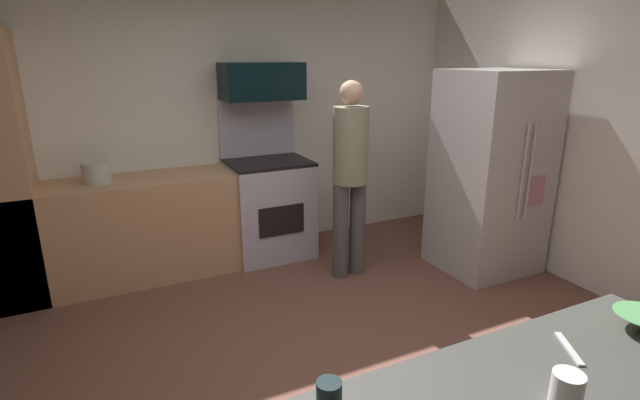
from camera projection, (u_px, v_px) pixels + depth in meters
name	position (u px, v px, depth m)	size (l,w,h in m)	color
ground_plane	(330.00, 376.00, 2.98)	(5.20, 4.80, 0.02)	brown
wall_back	(221.00, 121.00, 4.61)	(5.20, 0.12, 2.60)	silver
wall_right	(626.00, 138.00, 3.65)	(0.12, 4.80, 2.60)	silver
lower_cabinet_run	(136.00, 229.00, 4.18)	(2.40, 0.60, 0.90)	tan
oven_range	(269.00, 204.00, 4.67)	(0.76, 0.65, 1.51)	#BDB5C8
microwave	(262.00, 81.00, 4.40)	(0.74, 0.38, 0.34)	black
refrigerator	(490.00, 173.00, 4.28)	(0.83, 0.78, 1.80)	beige
person_cook	(350.00, 171.00, 4.07)	(0.31, 0.30, 1.72)	#4E4E4E
mug_coffee	(329.00, 395.00, 1.42)	(0.08, 0.08, 0.09)	black
mug_tea	(567.00, 389.00, 1.43)	(0.09, 0.09, 0.11)	silver
knife_chef	(569.00, 348.00, 1.71)	(0.20, 0.02, 0.01)	#B7BABF
stock_pot	(96.00, 173.00, 3.91)	(0.22, 0.22, 0.17)	beige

